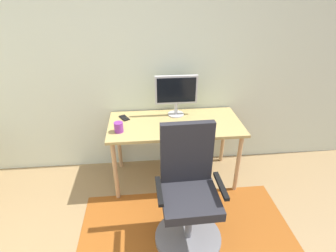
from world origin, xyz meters
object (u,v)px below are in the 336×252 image
at_px(computer_mouse, 213,128).
at_px(cell_phone, 124,118).
at_px(keyboard, 184,130).
at_px(desk, 175,129).
at_px(monitor, 176,92).
at_px(coffee_cup, 119,127).
at_px(office_chair, 188,200).

height_order(computer_mouse, cell_phone, computer_mouse).
xyz_separation_m(keyboard, cell_phone, (-0.60, 0.34, -0.00)).
relative_size(keyboard, cell_phone, 3.07).
relative_size(desk, monitor, 3.06).
bearing_deg(keyboard, computer_mouse, 1.28).
bearing_deg(coffee_cup, computer_mouse, -2.65).
bearing_deg(coffee_cup, office_chair, -49.13).
relative_size(keyboard, coffee_cup, 4.25).
relative_size(keyboard, office_chair, 0.40).
bearing_deg(computer_mouse, desk, 153.58).
relative_size(desk, keyboard, 3.23).
height_order(computer_mouse, coffee_cup, coffee_cup).
relative_size(computer_mouse, cell_phone, 0.74).
bearing_deg(office_chair, coffee_cup, 129.49).
xyz_separation_m(monitor, office_chair, (-0.02, -1.01, -0.58)).
xyz_separation_m(desk, office_chair, (0.02, -0.82, -0.24)).
bearing_deg(coffee_cup, keyboard, -4.46).
bearing_deg(computer_mouse, monitor, 131.50).
xyz_separation_m(monitor, cell_phone, (-0.57, -0.04, -0.26)).
bearing_deg(cell_phone, desk, -44.49).
distance_m(desk, computer_mouse, 0.41).
distance_m(computer_mouse, office_chair, 0.79).
distance_m(cell_phone, office_chair, 1.16).
bearing_deg(desk, coffee_cup, -166.69).
height_order(monitor, keyboard, monitor).
xyz_separation_m(coffee_cup, office_chair, (0.59, -0.68, -0.36)).
height_order(desk, keyboard, keyboard).
height_order(computer_mouse, office_chair, office_chair).
height_order(keyboard, coffee_cup, coffee_cup).
height_order(cell_phone, office_chair, office_chair).
bearing_deg(desk, monitor, 80.76).
relative_size(computer_mouse, office_chair, 0.10).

